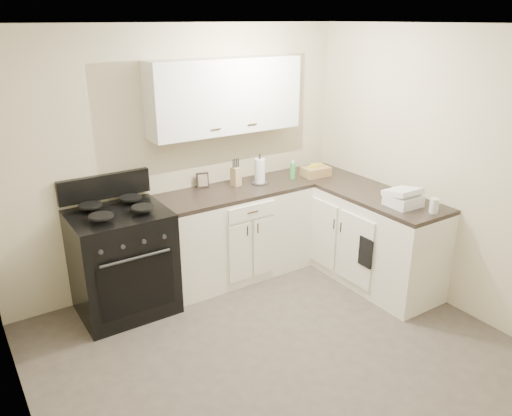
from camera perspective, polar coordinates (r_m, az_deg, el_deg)
floor at (r=4.10m, az=3.78°, el=-17.33°), size 3.60×3.60×0.00m
ceiling at (r=3.23m, az=4.89°, el=20.18°), size 3.60×3.60×0.00m
wall_back at (r=4.95m, az=-8.51°, el=5.60°), size 3.60×0.00×3.60m
wall_right at (r=4.74m, az=21.91°, el=3.60°), size 0.00×3.60×3.60m
wall_left at (r=2.86m, az=-26.14°, el=-8.19°), size 0.00×3.60×3.60m
base_cabinets_back at (r=5.15m, az=-2.33°, el=-3.02°), size 1.55×0.60×0.90m
base_cabinets_right at (r=5.29m, az=11.42°, el=-2.76°), size 0.60×1.90×0.90m
countertop_back at (r=4.98m, az=-2.41°, el=1.94°), size 1.55×0.60×0.04m
countertop_right at (r=5.12m, az=11.79°, el=2.06°), size 0.60×1.90×0.04m
upper_cabinets at (r=4.89m, az=-3.50°, el=12.67°), size 1.55×0.30×0.70m
stove at (r=4.68m, az=-15.01°, el=-6.20°), size 0.83×0.71×1.00m
knife_block at (r=5.05m, az=-2.30°, el=3.61°), size 0.10×0.10×0.19m
paper_towel at (r=5.11m, az=0.44°, el=4.21°), size 0.13×0.13×0.26m
soap_bottle at (r=5.29m, az=4.22°, el=4.27°), size 0.07×0.07×0.17m
picture_frame at (r=5.03m, az=-6.13°, el=3.18°), size 0.13×0.07×0.15m
wicker_basket at (r=5.42m, az=6.86°, el=4.17°), size 0.31×0.22×0.10m
countertop_grill at (r=4.71m, az=16.49°, el=0.85°), size 0.28×0.26×0.10m
glass_jar at (r=4.61m, az=19.68°, el=0.25°), size 0.08×0.08×0.13m
oven_mitt_near at (r=4.78m, az=12.42°, el=-5.01°), size 0.02×0.16×0.28m
oven_mitt_far at (r=4.78m, az=12.39°, el=-4.80°), size 0.02×0.15×0.26m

